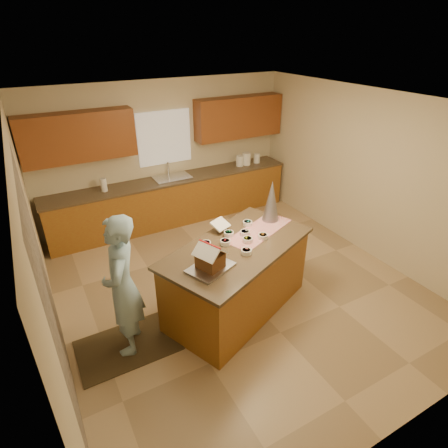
{
  "coord_description": "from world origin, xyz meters",
  "views": [
    {
      "loc": [
        -2.36,
        -3.88,
        3.5
      ],
      "look_at": [
        -0.1,
        0.2,
        1.0
      ],
      "focal_mm": 29.53,
      "sensor_mm": 36.0,
      "label": 1
    }
  ],
  "objects_px": {
    "tinsel_tree": "(271,201)",
    "boy": "(123,287)",
    "island_base": "(237,279)",
    "gingerbread_house": "(210,258)"
  },
  "relations": [
    {
      "from": "island_base",
      "to": "tinsel_tree",
      "type": "relative_size",
      "value": 3.27
    },
    {
      "from": "island_base",
      "to": "gingerbread_house",
      "type": "relative_size",
      "value": 4.95
    },
    {
      "from": "tinsel_tree",
      "to": "gingerbread_house",
      "type": "distance_m",
      "value": 1.49
    },
    {
      "from": "tinsel_tree",
      "to": "boy",
      "type": "height_order",
      "value": "boy"
    },
    {
      "from": "tinsel_tree",
      "to": "boy",
      "type": "relative_size",
      "value": 0.34
    },
    {
      "from": "boy",
      "to": "gingerbread_house",
      "type": "relative_size",
      "value": 4.4
    },
    {
      "from": "tinsel_tree",
      "to": "boy",
      "type": "xyz_separation_m",
      "value": [
        -2.28,
        -0.35,
        -0.43
      ]
    },
    {
      "from": "island_base",
      "to": "boy",
      "type": "bearing_deg",
      "value": 155.9
    },
    {
      "from": "boy",
      "to": "gingerbread_house",
      "type": "bearing_deg",
      "value": 93.66
    },
    {
      "from": "island_base",
      "to": "tinsel_tree",
      "type": "distance_m",
      "value": 1.21
    }
  ]
}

